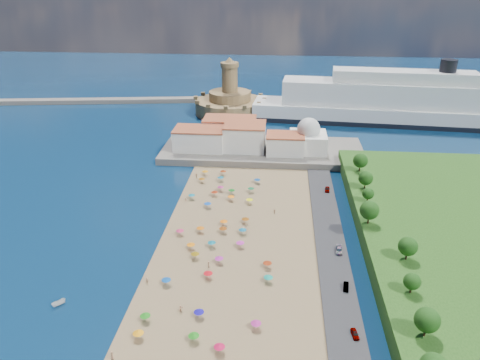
# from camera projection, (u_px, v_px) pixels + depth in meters

# --- Properties ---
(ground) EXTENTS (700.00, 700.00, 0.00)m
(ground) POSITION_uv_depth(u_px,v_px,m) (220.00, 235.00, 147.04)
(ground) COLOR #071938
(ground) RESTS_ON ground
(terrace) EXTENTS (90.00, 36.00, 3.00)m
(terrace) POSITION_uv_depth(u_px,v_px,m) (263.00, 151.00, 212.05)
(terrace) COLOR #59544C
(terrace) RESTS_ON ground
(jetty) EXTENTS (18.00, 70.00, 2.40)m
(jetty) POSITION_uv_depth(u_px,v_px,m) (224.00, 127.00, 245.81)
(jetty) COLOR #59544C
(jetty) RESTS_ON ground
(breakwater) EXTENTS (199.03, 34.77, 2.60)m
(breakwater) POSITION_uv_depth(u_px,v_px,m) (78.00, 101.00, 294.70)
(breakwater) COLOR #59544C
(breakwater) RESTS_ON ground
(waterfront_buildings) EXTENTS (57.00, 29.00, 11.00)m
(waterfront_buildings) POSITION_uv_depth(u_px,v_px,m) (234.00, 136.00, 211.10)
(waterfront_buildings) COLOR silver
(waterfront_buildings) RESTS_ON terrace
(domed_building) EXTENTS (16.00, 16.00, 15.00)m
(domed_building) POSITION_uv_depth(u_px,v_px,m) (308.00, 138.00, 205.56)
(domed_building) COLOR silver
(domed_building) RESTS_ON terrace
(fortress) EXTENTS (40.00, 40.00, 32.40)m
(fortress) POSITION_uv_depth(u_px,v_px,m) (230.00, 102.00, 270.88)
(fortress) COLOR #977D4B
(fortress) RESTS_ON ground
(cruise_ship) EXTENTS (160.71, 36.17, 34.83)m
(cruise_ship) POSITION_uv_depth(u_px,v_px,m) (400.00, 105.00, 252.16)
(cruise_ship) COLOR black
(cruise_ship) RESTS_ON ground
(beach_parasols) EXTENTS (31.81, 114.97, 2.20)m
(beach_parasols) POSITION_uv_depth(u_px,v_px,m) (216.00, 240.00, 139.89)
(beach_parasols) COLOR gray
(beach_parasols) RESTS_ON beach
(beachgoers) EXTENTS (33.73, 97.70, 1.89)m
(beachgoers) POSITION_uv_depth(u_px,v_px,m) (203.00, 254.00, 135.12)
(beachgoers) COLOR tan
(beachgoers) RESTS_ON beach
(moored_boats) EXTENTS (16.11, 28.24, 1.70)m
(moored_boats) POSITION_uv_depth(u_px,v_px,m) (64.00, 351.00, 100.82)
(moored_boats) COLOR white
(moored_boats) RESTS_ON ground
(parked_cars) EXTENTS (2.31, 80.63, 1.41)m
(parked_cars) POSITION_uv_depth(u_px,v_px,m) (338.00, 245.00, 138.86)
(parked_cars) COLOR gray
(parked_cars) RESTS_ON promenade
(hillside_trees) EXTENTS (12.40, 107.15, 7.41)m
(hillside_trees) POSITION_uv_depth(u_px,v_px,m) (385.00, 226.00, 131.71)
(hillside_trees) COLOR #382314
(hillside_trees) RESTS_ON hillside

